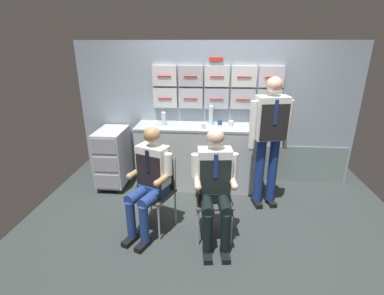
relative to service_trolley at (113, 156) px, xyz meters
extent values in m
cube|color=#2D3433|center=(1.54, -0.99, -0.50)|extent=(4.80, 4.80, 0.04)
cube|color=#8D9EAD|center=(1.54, 0.39, 0.59)|extent=(4.20, 0.06, 2.15)
cube|color=gray|center=(1.54, 0.35, -0.18)|extent=(4.12, 0.01, 0.60)
cube|color=silver|center=(0.78, 0.33, 0.85)|extent=(0.36, 0.06, 0.30)
cylinder|color=red|center=(0.78, 0.29, 0.85)|extent=(0.20, 0.01, 0.01)
cube|color=#B5BBC0|center=(1.17, 0.33, 0.85)|extent=(0.36, 0.06, 0.30)
cylinder|color=red|center=(1.17, 0.29, 0.85)|extent=(0.20, 0.01, 0.01)
cube|color=#ACABBA|center=(1.55, 0.33, 0.85)|extent=(0.36, 0.06, 0.30)
cylinder|color=red|center=(1.55, 0.29, 0.85)|extent=(0.20, 0.01, 0.01)
cube|color=#B3B1B9|center=(1.94, 0.33, 0.85)|extent=(0.36, 0.06, 0.30)
cylinder|color=red|center=(1.94, 0.29, 0.85)|extent=(0.20, 0.01, 0.01)
cube|color=#AEB7B3|center=(2.32, 0.33, 0.85)|extent=(0.36, 0.06, 0.30)
cylinder|color=red|center=(2.32, 0.29, 0.85)|extent=(0.20, 0.01, 0.01)
cube|color=silver|center=(0.78, 0.33, 1.18)|extent=(0.36, 0.06, 0.30)
cylinder|color=red|center=(0.78, 0.29, 1.18)|extent=(0.20, 0.01, 0.01)
cube|color=#AFABB5|center=(1.17, 0.33, 1.18)|extent=(0.36, 0.06, 0.30)
cylinder|color=red|center=(1.17, 0.29, 1.18)|extent=(0.20, 0.01, 0.01)
cube|color=silver|center=(1.55, 0.33, 1.18)|extent=(0.36, 0.06, 0.30)
cylinder|color=red|center=(1.55, 0.29, 1.18)|extent=(0.20, 0.01, 0.01)
cube|color=silver|center=(1.94, 0.33, 1.18)|extent=(0.36, 0.06, 0.30)
cylinder|color=red|center=(1.94, 0.29, 1.18)|extent=(0.20, 0.01, 0.01)
cube|color=silver|center=(2.32, 0.33, 1.18)|extent=(0.36, 0.06, 0.30)
cylinder|color=red|center=(2.32, 0.29, 1.18)|extent=(0.20, 0.01, 0.01)
cube|color=red|center=(1.53, 0.34, 1.41)|extent=(0.20, 0.02, 0.05)
cube|color=#ABB1B3|center=(1.32, 0.10, -0.01)|extent=(1.85, 0.52, 0.94)
cube|color=#9CA2A4|center=(1.32, 0.10, 0.47)|extent=(1.88, 0.53, 0.03)
sphere|color=black|center=(-0.15, -0.27, -0.45)|extent=(0.07, 0.07, 0.07)
sphere|color=black|center=(0.16, -0.27, -0.45)|extent=(0.07, 0.07, 0.07)
sphere|color=black|center=(-0.15, 0.28, -0.45)|extent=(0.07, 0.07, 0.07)
sphere|color=black|center=(0.16, 0.28, -0.45)|extent=(0.07, 0.07, 0.07)
cube|color=#AFADB7|center=(0.00, 0.00, 0.00)|extent=(0.40, 0.64, 0.83)
cube|color=#9A99A3|center=(0.00, -0.32, -0.27)|extent=(0.35, 0.01, 0.22)
cube|color=#9A99A3|center=(0.00, -0.32, 0.00)|extent=(0.35, 0.01, 0.22)
cube|color=#9A99A3|center=(0.00, -0.32, 0.28)|extent=(0.35, 0.01, 0.22)
cylinder|color=#28282D|center=(0.00, -0.30, 0.40)|extent=(0.32, 0.02, 0.02)
cylinder|color=#A8AAAF|center=(0.62, -1.14, -0.26)|extent=(0.02, 0.02, 0.45)
cylinder|color=#A8AAAF|center=(0.95, -1.28, -0.26)|extent=(0.02, 0.02, 0.45)
cylinder|color=#A8AAAF|center=(0.76, -0.80, -0.26)|extent=(0.02, 0.02, 0.45)
cylinder|color=#A8AAAF|center=(1.09, -0.94, -0.26)|extent=(0.02, 0.02, 0.45)
cube|color=#383A31|center=(0.85, -1.04, -0.02)|extent=(0.52, 0.52, 0.02)
cube|color=#383A31|center=(0.93, -0.86, 0.19)|extent=(0.35, 0.17, 0.40)
cylinder|color=#A8AAAF|center=(0.76, -0.80, 0.19)|extent=(0.02, 0.02, 0.40)
cylinder|color=#A8AAAF|center=(1.09, -0.94, 0.19)|extent=(0.02, 0.02, 0.40)
cube|color=black|center=(0.63, -1.34, -0.45)|extent=(0.17, 0.24, 0.06)
cube|color=black|center=(0.80, -1.41, -0.45)|extent=(0.17, 0.24, 0.06)
cylinder|color=navy|center=(0.65, -1.31, -0.20)|extent=(0.10, 0.10, 0.44)
cylinder|color=navy|center=(0.81, -1.38, -0.20)|extent=(0.10, 0.10, 0.44)
cylinder|color=navy|center=(0.71, -1.16, 0.04)|extent=(0.26, 0.38, 0.13)
cylinder|color=navy|center=(0.87, -1.23, 0.04)|extent=(0.26, 0.38, 0.13)
cube|color=navy|center=(0.85, -1.04, 0.05)|extent=(0.38, 0.31, 0.12)
cube|color=white|center=(0.86, -1.02, 0.34)|extent=(0.39, 0.31, 0.46)
cube|color=black|center=(0.82, -1.11, 0.30)|extent=(0.30, 0.13, 0.37)
cube|color=black|center=(0.82, -1.12, 0.42)|extent=(0.04, 0.02, 0.26)
cylinder|color=white|center=(0.68, -0.94, 0.39)|extent=(0.08, 0.08, 0.25)
cylinder|color=#A37E54|center=(0.65, -1.05, 0.24)|extent=(0.15, 0.24, 0.07)
sphere|color=#A37E54|center=(0.61, -1.14, 0.24)|extent=(0.08, 0.08, 0.08)
cylinder|color=white|center=(1.05, -1.10, 0.39)|extent=(0.08, 0.08, 0.25)
cylinder|color=#A37E54|center=(0.99, -1.19, 0.24)|extent=(0.15, 0.24, 0.07)
sphere|color=#A37E54|center=(0.95, -1.28, 0.24)|extent=(0.08, 0.08, 0.08)
sphere|color=#A37E54|center=(0.86, -1.02, 0.70)|extent=(0.18, 0.18, 0.18)
ellipsoid|color=gray|center=(0.87, -1.01, 0.71)|extent=(0.23, 0.22, 0.13)
cylinder|color=#A8AAAF|center=(1.39, -1.33, -0.26)|extent=(0.02, 0.02, 0.45)
cylinder|color=#A8AAAF|center=(1.75, -1.29, -0.26)|extent=(0.02, 0.02, 0.45)
cylinder|color=#A8AAAF|center=(1.35, -0.97, -0.26)|extent=(0.02, 0.02, 0.45)
cylinder|color=#A8AAAF|center=(1.71, -0.93, -0.26)|extent=(0.02, 0.02, 0.45)
cube|color=#383A31|center=(1.55, -1.13, -0.02)|extent=(0.44, 0.44, 0.02)
cube|color=#383A31|center=(1.53, -0.94, 0.19)|extent=(0.37, 0.07, 0.40)
cylinder|color=#A8AAAF|center=(1.35, -0.97, 0.19)|extent=(0.02, 0.02, 0.40)
cylinder|color=#A8AAAF|center=(1.71, -0.93, 0.19)|extent=(0.02, 0.02, 0.40)
cube|color=black|center=(1.50, -1.51, -0.45)|extent=(0.11, 0.23, 0.06)
cube|color=black|center=(1.69, -1.49, -0.45)|extent=(0.11, 0.23, 0.06)
cylinder|color=black|center=(1.50, -1.47, -0.20)|extent=(0.10, 0.10, 0.44)
cylinder|color=black|center=(1.68, -1.45, -0.20)|extent=(0.10, 0.10, 0.44)
cylinder|color=black|center=(1.48, -1.31, 0.04)|extent=(0.17, 0.39, 0.13)
cylinder|color=black|center=(1.66, -1.29, 0.04)|extent=(0.17, 0.39, 0.13)
cube|color=black|center=(1.55, -1.13, 0.05)|extent=(0.36, 0.24, 0.12)
cube|color=white|center=(1.55, -1.11, 0.35)|extent=(0.38, 0.24, 0.48)
cube|color=black|center=(1.56, -1.21, 0.31)|extent=(0.33, 0.05, 0.38)
cube|color=navy|center=(1.56, -1.22, 0.43)|extent=(0.04, 0.01, 0.27)
cylinder|color=white|center=(1.34, -1.13, 0.40)|extent=(0.08, 0.08, 0.26)
cylinder|color=beige|center=(1.37, -1.23, 0.25)|extent=(0.09, 0.24, 0.07)
sphere|color=beige|center=(1.39, -1.34, 0.25)|extent=(0.08, 0.08, 0.08)
cylinder|color=white|center=(1.76, -1.08, 0.40)|extent=(0.08, 0.08, 0.26)
cylinder|color=beige|center=(1.75, -1.19, 0.25)|extent=(0.09, 0.24, 0.07)
sphere|color=beige|center=(1.76, -1.30, 0.25)|extent=(0.08, 0.08, 0.08)
sphere|color=beige|center=(1.55, -1.11, 0.72)|extent=(0.19, 0.19, 0.19)
ellipsoid|color=#503729|center=(1.55, -1.09, 0.74)|extent=(0.20, 0.19, 0.13)
cube|color=black|center=(2.15, -0.42, -0.45)|extent=(0.14, 0.25, 0.06)
cube|color=black|center=(2.35, -0.38, -0.45)|extent=(0.14, 0.25, 0.06)
cylinder|color=navy|center=(2.15, -0.39, 0.02)|extent=(0.12, 0.12, 0.89)
cylinder|color=navy|center=(2.33, -0.35, 0.02)|extent=(0.12, 0.12, 0.89)
cube|color=white|center=(2.24, -0.37, 0.75)|extent=(0.42, 0.30, 0.55)
cube|color=black|center=(2.27, -0.48, 0.71)|extent=(0.35, 0.09, 0.46)
cube|color=navy|center=(2.27, -0.49, 0.84)|extent=(0.04, 0.02, 0.31)
cylinder|color=white|center=(2.01, -0.42, 0.66)|extent=(0.08, 0.08, 0.61)
sphere|color=beige|center=(2.01, -0.42, 0.36)|extent=(0.08, 0.08, 0.08)
cylinder|color=white|center=(2.47, -0.32, 0.66)|extent=(0.08, 0.08, 0.61)
sphere|color=beige|center=(2.47, -0.32, 0.36)|extent=(0.08, 0.08, 0.08)
sphere|color=beige|center=(2.24, -0.37, 1.16)|extent=(0.19, 0.19, 0.19)
ellipsoid|color=tan|center=(2.24, -0.36, 1.17)|extent=(0.22, 0.21, 0.14)
cylinder|color=silver|center=(2.10, 0.20, 0.60)|extent=(0.07, 0.07, 0.21)
cone|color=silver|center=(2.10, 0.20, 0.72)|extent=(0.07, 0.07, 0.02)
cylinder|color=black|center=(2.10, 0.20, 0.74)|extent=(0.03, 0.03, 0.02)
cylinder|color=silver|center=(2.06, 0.08, 0.62)|extent=(0.07, 0.07, 0.26)
cone|color=silver|center=(2.06, 0.08, 0.76)|extent=(0.07, 0.07, 0.02)
cylinder|color=black|center=(2.06, 0.08, 0.79)|extent=(0.03, 0.03, 0.02)
cylinder|color=silver|center=(1.48, 0.19, 0.63)|extent=(0.06, 0.06, 0.28)
cone|color=silver|center=(1.48, 0.19, 0.78)|extent=(0.06, 0.06, 0.02)
cylinder|color=silver|center=(1.48, 0.19, 0.80)|extent=(0.03, 0.03, 0.02)
cylinder|color=silver|center=(0.79, 0.09, 0.58)|extent=(0.07, 0.07, 0.19)
cone|color=silver|center=(0.79, 0.09, 0.69)|extent=(0.07, 0.07, 0.02)
cylinder|color=red|center=(0.79, 0.09, 0.71)|extent=(0.03, 0.03, 0.02)
cylinder|color=navy|center=(1.61, 0.18, 0.52)|extent=(0.06, 0.06, 0.07)
cylinder|color=#382114|center=(1.61, 0.18, 0.55)|extent=(0.06, 0.06, 0.01)
cylinder|color=silver|center=(1.38, -0.05, 0.53)|extent=(0.06, 0.06, 0.07)
cylinder|color=#382114|center=(1.38, -0.05, 0.56)|extent=(0.05, 0.05, 0.01)
cylinder|color=silver|center=(1.77, 0.10, 0.53)|extent=(0.07, 0.07, 0.08)
cylinder|color=#382114|center=(1.77, 0.10, 0.57)|extent=(0.06, 0.06, 0.01)
camera|label=1|loc=(1.54, -3.90, 1.63)|focal=26.54mm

